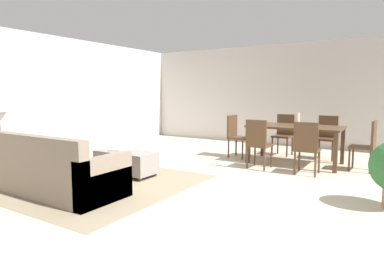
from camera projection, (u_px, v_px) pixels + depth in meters
The scene contains 16 objects.
ground_plane at pixel (202, 193), 4.69m from camera, with size 10.80×10.80×0.00m, color beige.
wall_back at pixel (298, 95), 8.76m from camera, with size 9.00×0.12×2.70m, color beige.
wall_left at pixel (37, 96), 7.33m from camera, with size 0.12×11.00×2.70m, color beige.
area_rug at pixel (92, 182), 5.28m from camera, with size 3.00×2.80×0.01m, color gray.
couch at pixel (48, 172), 4.75m from camera, with size 2.30×0.88×0.86m.
ottoman_table at pixel (126, 161), 5.72m from camera, with size 1.08×0.49×0.42m.
side_table at pixel (1, 150), 5.60m from camera, with size 0.40×0.40×0.57m.
dining_table at pixel (295, 130), 6.61m from camera, with size 1.77×0.98×0.76m.
dining_chair_near_left at pixel (258, 141), 6.16m from camera, with size 0.42×0.42×0.92m.
dining_chair_near_right at pixel (307, 145), 5.69m from camera, with size 0.41×0.41×0.92m.
dining_chair_far_left at pixel (284, 132), 7.58m from camera, with size 0.42×0.42×0.92m.
dining_chair_far_right at pixel (327, 135), 7.12m from camera, with size 0.41×0.41×0.92m.
dining_chair_head_east at pixel (367, 143), 5.97m from camera, with size 0.43×0.43×0.92m.
dining_chair_head_west at pixel (236, 134), 7.31m from camera, with size 0.43×0.43×0.92m.
vase_centerpiece at pixel (297, 119), 6.62m from camera, with size 0.09×0.09×0.25m, color silver.
book_on_ottoman at pixel (117, 150), 5.73m from camera, with size 0.26×0.20×0.03m, color silver.
Camera 1 is at (2.29, -3.95, 1.42)m, focal length 31.19 mm.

